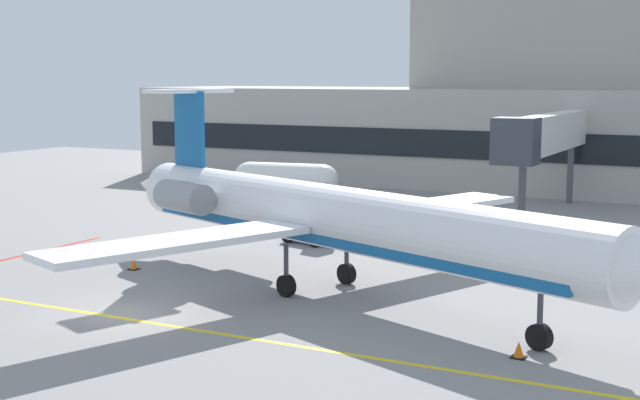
{
  "coord_description": "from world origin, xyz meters",
  "views": [
    {
      "loc": [
        21.82,
        -25.85,
        9.06
      ],
      "look_at": [
        1.7,
        12.61,
        3.0
      ],
      "focal_mm": 50.34,
      "sensor_mm": 36.0,
      "label": 1
    }
  ],
  "objects_px": {
    "baggage_tug": "(433,225)",
    "pushback_tractor": "(314,228)",
    "regional_jet": "(329,217)",
    "fuel_tank": "(286,178)"
  },
  "relations": [
    {
      "from": "regional_jet",
      "to": "fuel_tank",
      "type": "relative_size",
      "value": 3.71
    },
    {
      "from": "regional_jet",
      "to": "baggage_tug",
      "type": "distance_m",
      "value": 13.09
    },
    {
      "from": "regional_jet",
      "to": "fuel_tank",
      "type": "bearing_deg",
      "value": 123.32
    },
    {
      "from": "baggage_tug",
      "to": "pushback_tractor",
      "type": "height_order",
      "value": "baggage_tug"
    },
    {
      "from": "baggage_tug",
      "to": "pushback_tractor",
      "type": "xyz_separation_m",
      "value": [
        -5.55,
        -3.36,
        -0.13
      ]
    },
    {
      "from": "baggage_tug",
      "to": "pushback_tractor",
      "type": "bearing_deg",
      "value": -148.82
    },
    {
      "from": "regional_jet",
      "to": "pushback_tractor",
      "type": "xyz_separation_m",
      "value": [
        -5.79,
        9.53,
        -2.38
      ]
    },
    {
      "from": "baggage_tug",
      "to": "fuel_tank",
      "type": "bearing_deg",
      "value": 143.55
    },
    {
      "from": "pushback_tractor",
      "to": "fuel_tank",
      "type": "height_order",
      "value": "fuel_tank"
    },
    {
      "from": "baggage_tug",
      "to": "fuel_tank",
      "type": "relative_size",
      "value": 0.51
    }
  ]
}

